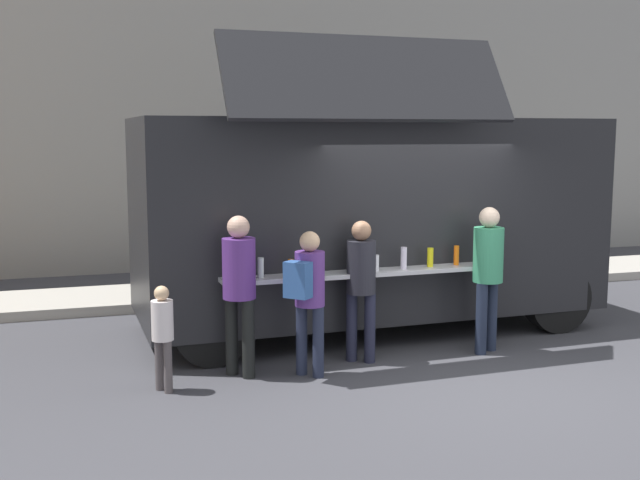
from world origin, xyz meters
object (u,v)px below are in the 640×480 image
object	(u,v)px
trash_bin	(532,255)
customer_mid_with_backpack	(308,289)
customer_front_ordering	(361,278)
customer_extra_browsing	(488,266)
child_near_queue	(163,329)
food_truck_main	(369,215)
customer_rear_waiting	(239,281)

from	to	relation	value
trash_bin	customer_mid_with_backpack	size ratio (longest dim) A/B	0.60
customer_front_ordering	customer_extra_browsing	xyz separation A→B (m)	(1.58, -0.09, 0.07)
customer_extra_browsing	child_near_queue	distance (m)	3.91
food_truck_main	child_near_queue	xyz separation A→B (m)	(-2.93, -1.77, -0.89)
trash_bin	customer_front_ordering	bearing A→B (deg)	-141.47
trash_bin	customer_mid_with_backpack	bearing A→B (deg)	-143.02
customer_front_ordering	customer_extra_browsing	distance (m)	1.59
customer_rear_waiting	customer_front_ordering	bearing A→B (deg)	-34.68
customer_front_ordering	customer_rear_waiting	world-z (taller)	customer_rear_waiting
child_near_queue	food_truck_main	bearing A→B (deg)	-0.35
food_truck_main	customer_mid_with_backpack	xyz separation A→B (m)	(-1.37, -1.75, -0.57)
customer_front_ordering	customer_rear_waiting	size ratio (longest dim) A/B	0.93
customer_rear_waiting	customer_extra_browsing	distance (m)	3.03
food_truck_main	child_near_queue	world-z (taller)	food_truck_main
customer_front_ordering	customer_rear_waiting	xyz separation A→B (m)	(-1.44, -0.11, 0.07)
food_truck_main	customer_rear_waiting	bearing A→B (deg)	-145.58
food_truck_main	child_near_queue	distance (m)	3.53
trash_bin	customer_rear_waiting	xyz separation A→B (m)	(-6.11, -3.82, 0.58)
food_truck_main	trash_bin	bearing A→B (deg)	28.41
food_truck_main	trash_bin	distance (m)	4.77
trash_bin	customer_front_ordering	size ratio (longest dim) A/B	0.58
trash_bin	customer_rear_waiting	bearing A→B (deg)	-147.94
food_truck_main	customer_rear_waiting	world-z (taller)	food_truck_main
trash_bin	customer_extra_browsing	bearing A→B (deg)	-128.99
customer_extra_browsing	child_near_queue	bearing A→B (deg)	64.46
food_truck_main	customer_extra_browsing	size ratio (longest dim) A/B	3.45
customer_front_ordering	customer_rear_waiting	distance (m)	1.45
customer_rear_waiting	customer_extra_browsing	size ratio (longest dim) A/B	1.00
trash_bin	child_near_queue	xyz separation A→B (m)	(-6.96, -4.09, 0.18)
child_near_queue	customer_mid_with_backpack	bearing A→B (deg)	-30.71
customer_rear_waiting	food_truck_main	bearing A→B (deg)	-3.20
food_truck_main	customer_mid_with_backpack	world-z (taller)	food_truck_main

